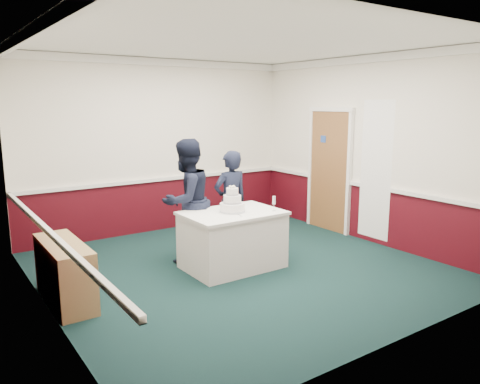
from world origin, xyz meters
TOP-DOWN VIEW (x-y plane):
  - ground at (0.00, 0.00)m, footprint 5.00×5.00m
  - room_shell at (0.08, 0.61)m, footprint 5.00×5.00m
  - sideboard at (-2.28, 0.24)m, footprint 0.41×1.20m
  - cake_table at (-0.07, 0.11)m, footprint 1.32×0.92m
  - wedding_cake at (-0.07, 0.11)m, footprint 0.35×0.35m
  - cake_knife at (-0.10, -0.09)m, footprint 0.06×0.22m
  - champagne_flute at (0.43, -0.17)m, footprint 0.05×0.05m
  - person_man at (-0.43, 0.74)m, footprint 1.02×0.90m
  - person_woman at (0.31, 0.73)m, footprint 0.57×0.37m

SIDE VIEW (x-z plane):
  - ground at x=0.00m, z-range 0.00..0.00m
  - sideboard at x=-2.28m, z-range 0.00..0.70m
  - cake_table at x=-0.07m, z-range 0.01..0.80m
  - person_woman at x=0.31m, z-range 0.00..1.55m
  - cake_knife at x=-0.10m, z-range 0.79..0.79m
  - person_man at x=-0.43m, z-range 0.00..1.76m
  - wedding_cake at x=-0.07m, z-range 0.72..1.08m
  - champagne_flute at x=0.43m, z-range 0.83..1.03m
  - room_shell at x=0.08m, z-range 0.47..3.47m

